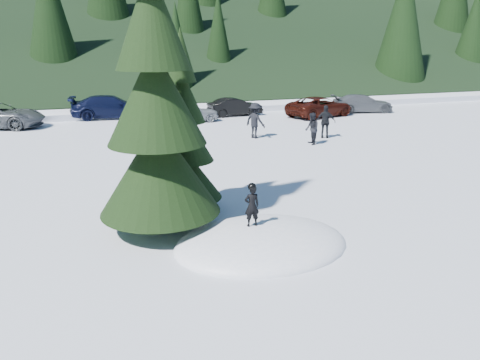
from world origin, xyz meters
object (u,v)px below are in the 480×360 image
object	(u,v)px
child_skier	(252,206)
car_3	(111,107)
car_4	(188,112)
adult_2	(255,121)
car_5	(235,107)
car_6	(320,107)
adult_1	(326,122)
adult_0	(312,129)
car_7	(362,103)
spruce_tall	(156,109)
spruce_short	(184,142)

from	to	relation	value
child_skier	car_3	xyz separation A→B (m)	(-1.64, 22.23, -0.24)
car_4	adult_2	bearing A→B (deg)	-166.20
car_5	car_6	world-z (taller)	car_6
child_skier	adult_1	distance (m)	14.33
adult_0	adult_1	size ratio (longest dim) A/B	0.91
child_skier	car_7	distance (m)	24.88
adult_0	car_5	bearing A→B (deg)	-166.85
adult_1	car_7	size ratio (longest dim) A/B	0.40
child_skier	adult_1	size ratio (longest dim) A/B	0.60
spruce_tall	adult_1	size ratio (longest dim) A/B	4.91
spruce_tall	car_7	distance (m)	25.20
car_5	child_skier	bearing A→B (deg)	158.49
spruce_short	car_4	world-z (taller)	spruce_short
adult_0	car_4	bearing A→B (deg)	-143.66
child_skier	adult_0	xyz separation A→B (m)	(7.10, 10.24, -0.21)
child_skier	car_3	distance (m)	22.29
child_skier	car_3	size ratio (longest dim) A/B	0.20
car_6	child_skier	bearing A→B (deg)	130.47
adult_0	adult_1	distance (m)	1.93
spruce_short	car_4	xyz separation A→B (m)	(3.84, 15.92, -1.44)
child_skier	spruce_short	bearing A→B (deg)	-68.90
spruce_short	adult_0	world-z (taller)	spruce_short
car_3	car_6	size ratio (longest dim) A/B	1.08
adult_2	car_7	size ratio (longest dim) A/B	0.42
spruce_short	adult_0	distance (m)	10.94
adult_2	car_7	xyz separation A→B (m)	(10.89, 6.38, -0.30)
car_6	car_3	bearing A→B (deg)	57.43
child_skier	adult_0	bearing A→B (deg)	-122.13
spruce_tall	child_skier	xyz separation A→B (m)	(2.01, -1.61, -2.31)
adult_1	car_4	world-z (taller)	adult_1
car_6	car_7	xyz separation A→B (m)	(3.98, 0.84, -0.04)
car_7	spruce_short	bearing A→B (deg)	146.85
spruce_tall	car_5	size ratio (longest dim) A/B	2.28
car_7	child_skier	bearing A→B (deg)	153.49
adult_2	car_3	world-z (taller)	adult_2
adult_2	car_7	world-z (taller)	adult_2
child_skier	car_4	size ratio (longest dim) A/B	0.27
child_skier	car_6	distance (m)	21.84
spruce_tall	car_5	world-z (taller)	spruce_tall
car_3	car_5	xyz separation A→B (m)	(8.20, -1.66, -0.15)
car_3	car_6	distance (m)	14.15
child_skier	car_7	size ratio (longest dim) A/B	0.24
adult_2	car_4	bearing A→B (deg)	-9.65
adult_1	car_6	size ratio (longest dim) A/B	0.36
car_4	car_5	bearing A→B (deg)	-72.22
spruce_short	spruce_tall	bearing A→B (deg)	-125.54
car_4	car_5	size ratio (longest dim) A/B	1.03
spruce_short	car_5	size ratio (longest dim) A/B	1.42
adult_1	car_7	distance (m)	10.60
adult_0	adult_1	bearing A→B (deg)	140.46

